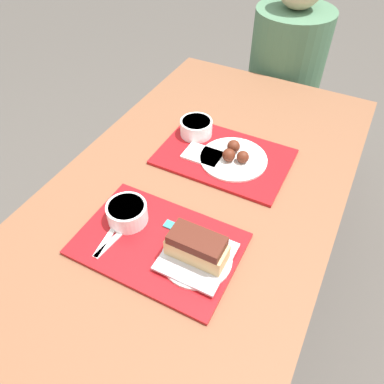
{
  "coord_description": "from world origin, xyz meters",
  "views": [
    {
      "loc": [
        0.39,
        -0.69,
        1.59
      ],
      "look_at": [
        0.01,
        0.03,
        0.76
      ],
      "focal_mm": 35.0,
      "sensor_mm": 36.0,
      "label": 1
    }
  ],
  "objects_px": {
    "brisket_sandwich_plate": "(197,251)",
    "bowl_coleslaw_far": "(196,127)",
    "wings_plate_far": "(234,156)",
    "person_seated_across": "(288,57)",
    "tray_near": "(158,244)",
    "tray_far": "(224,157)",
    "bowl_coleslaw_near": "(127,212)"
  },
  "relations": [
    {
      "from": "tray_far",
      "to": "bowl_coleslaw_far",
      "type": "xyz_separation_m",
      "value": [
        -0.15,
        0.07,
        0.04
      ]
    },
    {
      "from": "tray_far",
      "to": "brisket_sandwich_plate",
      "type": "xyz_separation_m",
      "value": [
        0.11,
        -0.43,
        0.04
      ]
    },
    {
      "from": "tray_far",
      "to": "person_seated_across",
      "type": "height_order",
      "value": "person_seated_across"
    },
    {
      "from": "brisket_sandwich_plate",
      "to": "bowl_coleslaw_far",
      "type": "bearing_deg",
      "value": 117.01
    },
    {
      "from": "tray_far",
      "to": "wings_plate_far",
      "type": "relative_size",
      "value": 1.93
    },
    {
      "from": "tray_far",
      "to": "bowl_coleslaw_near",
      "type": "bearing_deg",
      "value": -108.48
    },
    {
      "from": "tray_far",
      "to": "person_seated_across",
      "type": "relative_size",
      "value": 0.61
    },
    {
      "from": "brisket_sandwich_plate",
      "to": "bowl_coleslaw_far",
      "type": "xyz_separation_m",
      "value": [
        -0.26,
        0.5,
        -0.0
      ]
    },
    {
      "from": "bowl_coleslaw_far",
      "to": "tray_far",
      "type": "bearing_deg",
      "value": -24.81
    },
    {
      "from": "tray_near",
      "to": "bowl_coleslaw_near",
      "type": "xyz_separation_m",
      "value": [
        -0.12,
        0.03,
        0.04
      ]
    },
    {
      "from": "tray_near",
      "to": "brisket_sandwich_plate",
      "type": "relative_size",
      "value": 2.33
    },
    {
      "from": "bowl_coleslaw_near",
      "to": "person_seated_across",
      "type": "bearing_deg",
      "value": 85.22
    },
    {
      "from": "bowl_coleslaw_near",
      "to": "tray_near",
      "type": "bearing_deg",
      "value": -14.84
    },
    {
      "from": "tray_near",
      "to": "person_seated_across",
      "type": "distance_m",
      "value": 1.29
    },
    {
      "from": "tray_far",
      "to": "bowl_coleslaw_near",
      "type": "relative_size",
      "value": 3.81
    },
    {
      "from": "tray_far",
      "to": "person_seated_across",
      "type": "distance_m",
      "value": 0.85
    },
    {
      "from": "wings_plate_far",
      "to": "person_seated_across",
      "type": "height_order",
      "value": "person_seated_across"
    },
    {
      "from": "bowl_coleslaw_near",
      "to": "wings_plate_far",
      "type": "xyz_separation_m",
      "value": [
        0.17,
        0.4,
        -0.02
      ]
    },
    {
      "from": "brisket_sandwich_plate",
      "to": "person_seated_across",
      "type": "relative_size",
      "value": 0.26
    },
    {
      "from": "wings_plate_far",
      "to": "tray_near",
      "type": "bearing_deg",
      "value": -96.49
    },
    {
      "from": "bowl_coleslaw_far",
      "to": "person_seated_across",
      "type": "bearing_deg",
      "value": 81.64
    },
    {
      "from": "bowl_coleslaw_near",
      "to": "bowl_coleslaw_far",
      "type": "height_order",
      "value": "same"
    },
    {
      "from": "tray_near",
      "to": "bowl_coleslaw_near",
      "type": "relative_size",
      "value": 3.81
    },
    {
      "from": "brisket_sandwich_plate",
      "to": "tray_near",
      "type": "bearing_deg",
      "value": -179.6
    },
    {
      "from": "tray_near",
      "to": "bowl_coleslaw_near",
      "type": "height_order",
      "value": "bowl_coleslaw_near"
    },
    {
      "from": "tray_near",
      "to": "person_seated_across",
      "type": "height_order",
      "value": "person_seated_across"
    },
    {
      "from": "tray_far",
      "to": "person_seated_across",
      "type": "bearing_deg",
      "value": 91.98
    },
    {
      "from": "tray_near",
      "to": "wings_plate_far",
      "type": "relative_size",
      "value": 1.93
    },
    {
      "from": "bowl_coleslaw_near",
      "to": "person_seated_across",
      "type": "relative_size",
      "value": 0.16
    },
    {
      "from": "bowl_coleslaw_near",
      "to": "brisket_sandwich_plate",
      "type": "xyz_separation_m",
      "value": [
        0.25,
        -0.03,
        0.0
      ]
    },
    {
      "from": "wings_plate_far",
      "to": "person_seated_across",
      "type": "distance_m",
      "value": 0.86
    },
    {
      "from": "bowl_coleslaw_far",
      "to": "wings_plate_far",
      "type": "distance_m",
      "value": 0.2
    }
  ]
}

